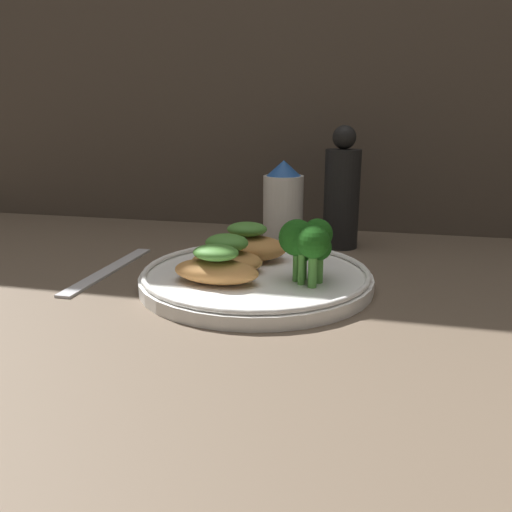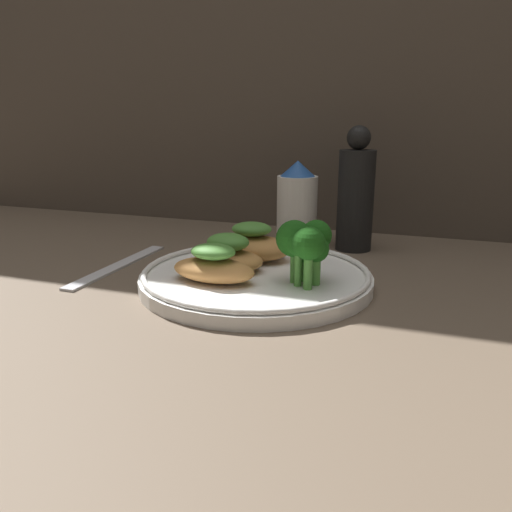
% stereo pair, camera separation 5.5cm
% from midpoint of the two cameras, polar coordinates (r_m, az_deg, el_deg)
% --- Properties ---
extents(ground_plane, '(1.80, 1.80, 0.01)m').
position_cam_midpoint_polar(ground_plane, '(0.56, -2.81, -3.88)').
color(ground_plane, brown).
extents(plate, '(0.26, 0.26, 0.02)m').
position_cam_midpoint_polar(plate, '(0.56, -2.83, -2.43)').
color(plate, white).
rests_on(plate, ground_plane).
extents(grilled_meat_front, '(0.09, 0.05, 0.04)m').
position_cam_midpoint_polar(grilled_meat_front, '(0.52, -7.59, -1.35)').
color(grilled_meat_front, '#BC7F42').
rests_on(grilled_meat_front, plate).
extents(grilled_meat_middle, '(0.08, 0.06, 0.04)m').
position_cam_midpoint_polar(grilled_meat_middle, '(0.56, -6.05, -0.04)').
color(grilled_meat_middle, '#BC7F42').
rests_on(grilled_meat_middle, plate).
extents(grilled_meat_back, '(0.10, 0.07, 0.05)m').
position_cam_midpoint_polar(grilled_meat_back, '(0.60, -3.64, 1.19)').
color(grilled_meat_back, '#BC7F42').
rests_on(grilled_meat_back, plate).
extents(broccoli_bunch, '(0.06, 0.06, 0.07)m').
position_cam_midpoint_polar(broccoli_bunch, '(0.51, 2.92, 1.52)').
color(broccoli_bunch, '#4C8E38').
rests_on(broccoli_bunch, plate).
extents(sauce_bottle, '(0.06, 0.06, 0.12)m').
position_cam_midpoint_polar(sauce_bottle, '(0.73, 0.97, 5.88)').
color(sauce_bottle, white).
rests_on(sauce_bottle, ground_plane).
extents(pepper_grinder, '(0.05, 0.05, 0.17)m').
position_cam_midpoint_polar(pepper_grinder, '(0.71, 7.61, 7.04)').
color(pepper_grinder, black).
rests_on(pepper_grinder, ground_plane).
extents(fork, '(0.02, 0.20, 0.01)m').
position_cam_midpoint_polar(fork, '(0.64, -18.80, -1.43)').
color(fork, silver).
rests_on(fork, ground_plane).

